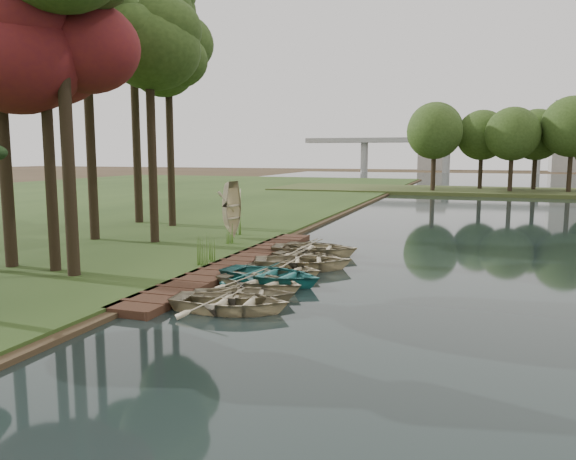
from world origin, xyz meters
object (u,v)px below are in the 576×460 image
(rowboat_1, at_px, (244,293))
(rowboat_0, at_px, (230,299))
(rowboat_2, at_px, (260,279))
(boardwalk, at_px, (237,264))
(stored_rowboat, at_px, (233,232))

(rowboat_1, bearing_deg, rowboat_0, 161.04)
(rowboat_1, xyz_separation_m, rowboat_2, (-0.19, 1.89, 0.01))
(boardwalk, height_order, rowboat_1, rowboat_1)
(rowboat_2, bearing_deg, rowboat_1, -159.72)
(stored_rowboat, bearing_deg, rowboat_1, -144.63)
(rowboat_0, xyz_separation_m, rowboat_2, (-0.17, 2.87, -0.03))
(rowboat_0, xyz_separation_m, rowboat_1, (0.02, 0.98, -0.04))
(rowboat_2, bearing_deg, rowboat_0, -161.97)
(boardwalk, distance_m, rowboat_2, 4.20)
(boardwalk, bearing_deg, rowboat_0, -67.68)
(rowboat_0, bearing_deg, stored_rowboat, 17.94)
(boardwalk, xyz_separation_m, stored_rowboat, (-2.81, 5.77, 0.46))
(boardwalk, xyz_separation_m, rowboat_0, (2.59, -6.30, 0.28))
(rowboat_2, bearing_deg, boardwalk, 49.83)
(boardwalk, height_order, rowboat_2, rowboat_2)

